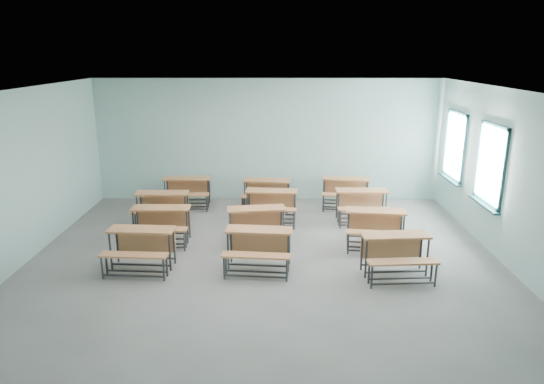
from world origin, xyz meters
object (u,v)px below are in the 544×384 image
Objects in this scene: desk_unit_r1c0 at (161,220)px; desk_unit_r2c2 at (362,201)px; desk_unit_r3c2 at (346,188)px; desk_unit_r0c2 at (397,249)px; desk_unit_r3c1 at (267,190)px; desk_unit_r1c1 at (257,221)px; desk_unit_r0c0 at (140,243)px; desk_unit_r2c0 at (162,204)px; desk_unit_r3c0 at (187,188)px; desk_unit_r1c2 at (376,223)px; desk_unit_r0c1 at (258,244)px; desk_unit_r2c1 at (271,202)px.

desk_unit_r1c0 is 4.58m from desk_unit_r2c2.
desk_unit_r1c0 is 4.82m from desk_unit_r3c2.
desk_unit_r0c2 is 0.99× the size of desk_unit_r3c1.
desk_unit_r3c2 is at bearing 41.00° from desk_unit_r1c1.
desk_unit_r0c0 is 1.04× the size of desk_unit_r2c2.
desk_unit_r3c1 is at bearing 117.80° from desk_unit_r0c2.
desk_unit_r2c2 is at bearing 2.24° from desk_unit_r2c0.
desk_unit_r2c2 is 4.43m from desk_unit_r3c0.
desk_unit_r3c0 is at bearing 86.11° from desk_unit_r1c0.
desk_unit_r1c2 is at bearing 17.26° from desk_unit_r0c0.
desk_unit_r1c1 is 3.29m from desk_unit_r3c2.
desk_unit_r0c0 and desk_unit_r3c2 have the same top height.
desk_unit_r0c1 is 3.49m from desk_unit_r2c2.
desk_unit_r1c0 is at bearing 171.45° from desk_unit_r1c1.
desk_unit_r1c0 is 2.47m from desk_unit_r3c0.
desk_unit_r0c0 is at bearing 172.83° from desk_unit_r0c2.
desk_unit_r1c0 and desk_unit_r1c1 have the same top height.
desk_unit_r1c0 is 0.95× the size of desk_unit_r3c2.
desk_unit_r1c1 and desk_unit_r3c0 have the same top height.
desk_unit_r0c2 is at bearing 0.32° from desk_unit_r0c0.
desk_unit_r0c0 and desk_unit_r3c0 have the same top height.
desk_unit_r3c1 is at bearing 101.05° from desk_unit_r2c1.
desk_unit_r3c0 is at bearing 75.66° from desk_unit_r2c0.
desk_unit_r3c0 and desk_unit_r3c2 have the same top height.
desk_unit_r1c0 is at bearing -78.86° from desk_unit_r2c0.
desk_unit_r0c2 is 1.04× the size of desk_unit_r2c2.
desk_unit_r2c0 is 4.62m from desk_unit_r2c2.
desk_unit_r2c2 and desk_unit_r3c1 have the same top height.
desk_unit_r1c2 and desk_unit_r2c0 have the same top height.
desk_unit_r3c0 is at bearing 119.34° from desk_unit_r1c1.
desk_unit_r1c2 is 1.02× the size of desk_unit_r3c1.
desk_unit_r0c2 is 5.41m from desk_unit_r2c0.
desk_unit_r1c2 is 1.05× the size of desk_unit_r3c0.
desk_unit_r1c0 is 2.62m from desk_unit_r2c1.
desk_unit_r0c0 and desk_unit_r1c0 have the same top height.
desk_unit_r0c1 is 0.98× the size of desk_unit_r3c2.
desk_unit_r3c0 is 4.06m from desk_unit_r3c2.
desk_unit_r1c0 is at bearing -128.43° from desk_unit_r3c1.
desk_unit_r1c1 is 2.50m from desk_unit_r2c0.
desk_unit_r3c1 is at bearing -168.42° from desk_unit_r3c2.
desk_unit_r3c2 is (4.38, 1.35, 0.00)m from desk_unit_r2c0.
desk_unit_r2c2 is at bearing 4.77° from desk_unit_r2c1.
desk_unit_r3c2 is (2.01, 0.18, 0.00)m from desk_unit_r3c1.
desk_unit_r3c2 is at bearing 101.86° from desk_unit_r2c2.
desk_unit_r2c2 is at bearing -17.86° from desk_unit_r3c1.
desk_unit_r2c2 is at bearing -71.71° from desk_unit_r3c2.
desk_unit_r2c0 is (-4.64, 1.26, 0.00)m from desk_unit_r1c2.
desk_unit_r1c2 and desk_unit_r3c1 have the same top height.
desk_unit_r0c1 is at bearing -94.53° from desk_unit_r1c1.
desk_unit_r0c0 is 3.48m from desk_unit_r2c1.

